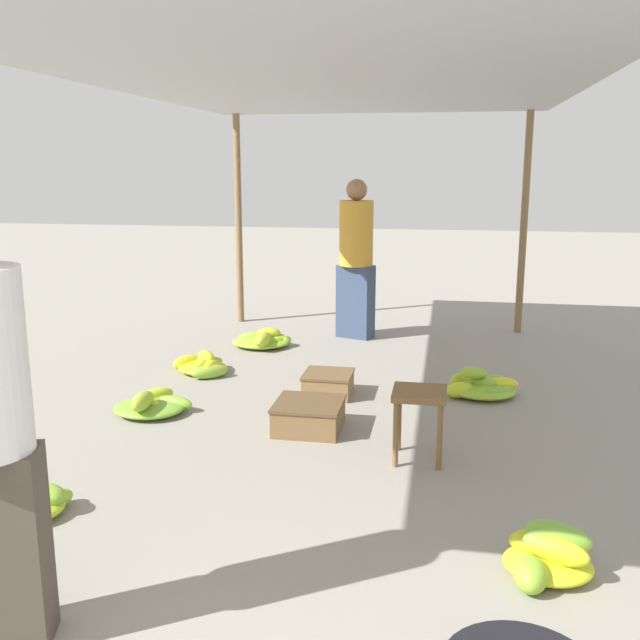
% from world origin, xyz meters
% --- Properties ---
extents(canopy_post_back_left, '(0.08, 0.08, 2.45)m').
position_xyz_m(canopy_post_back_left, '(-1.64, 6.65, 1.23)').
color(canopy_post_back_left, olive).
rests_on(canopy_post_back_left, ground).
extents(canopy_post_back_right, '(0.08, 0.08, 2.45)m').
position_xyz_m(canopy_post_back_right, '(1.64, 6.65, 1.23)').
color(canopy_post_back_right, olive).
rests_on(canopy_post_back_right, ground).
extents(canopy_tarp, '(3.68, 6.75, 0.04)m').
position_xyz_m(canopy_tarp, '(0.00, 3.48, 2.47)').
color(canopy_tarp, '#B2B2B7').
rests_on(canopy_tarp, canopy_post_front_left).
extents(stool, '(0.34, 0.34, 0.47)m').
position_xyz_m(stool, '(0.68, 2.80, 0.37)').
color(stool, brown).
rests_on(stool, ground).
extents(banana_pile_left_0, '(0.46, 0.46, 0.16)m').
position_xyz_m(banana_pile_left_0, '(-1.36, 1.67, 0.06)').
color(banana_pile_left_0, '#9DC330').
rests_on(banana_pile_left_0, ground).
extents(banana_pile_left_1, '(0.60, 0.60, 0.21)m').
position_xyz_m(banana_pile_left_1, '(-1.37, 3.32, 0.07)').
color(banana_pile_left_1, '#7BB636').
rests_on(banana_pile_left_1, ground).
extents(banana_pile_left_2, '(0.60, 0.56, 0.19)m').
position_xyz_m(banana_pile_left_2, '(-1.34, 4.43, 0.08)').
color(banana_pile_left_2, '#CAD528').
rests_on(banana_pile_left_2, ground).
extents(banana_pile_left_3, '(0.65, 0.59, 0.21)m').
position_xyz_m(banana_pile_left_3, '(-1.04, 5.49, 0.07)').
color(banana_pile_left_3, '#B4CC2C').
rests_on(banana_pile_left_3, ground).
extents(banana_pile_right_0, '(0.42, 0.50, 0.23)m').
position_xyz_m(banana_pile_right_0, '(1.32, 1.57, 0.10)').
color(banana_pile_right_0, yellow).
rests_on(banana_pile_right_0, ground).
extents(banana_pile_right_1, '(0.63, 0.54, 0.24)m').
position_xyz_m(banana_pile_right_1, '(1.14, 4.23, 0.07)').
color(banana_pile_right_1, '#75B337').
rests_on(banana_pile_right_1, ground).
extents(crate_near, '(0.48, 0.48, 0.21)m').
position_xyz_m(crate_near, '(-0.12, 3.20, 0.10)').
color(crate_near, brown).
rests_on(crate_near, ground).
extents(crate_mid, '(0.40, 0.40, 0.19)m').
position_xyz_m(crate_mid, '(-0.11, 4.01, 0.10)').
color(crate_mid, olive).
rests_on(crate_mid, ground).
extents(shopper_walking_mid, '(0.47, 0.47, 1.73)m').
position_xyz_m(shopper_walking_mid, '(-0.16, 6.09, 0.90)').
color(shopper_walking_mid, '#384766').
rests_on(shopper_walking_mid, ground).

